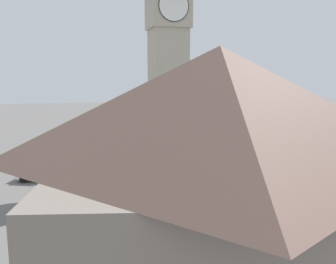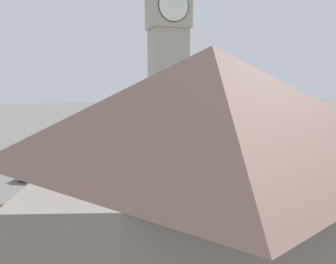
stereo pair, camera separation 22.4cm
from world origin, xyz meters
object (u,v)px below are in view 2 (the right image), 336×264
clock_tower (168,21)px  car_silver_kerb (96,172)px  lamp_post (261,136)px  car_blue_kerb (263,221)px  car_red_corner (195,157)px  road_sign (206,175)px  building_shop_left (237,117)px  car_white_side (40,172)px  car_black_far (77,160)px  tree (312,149)px  pedestrian (103,185)px

clock_tower → car_silver_kerb: size_ratio=5.40×
lamp_post → car_blue_kerb: bearing=-119.6°
clock_tower → car_red_corner: 15.16m
car_blue_kerb → car_silver_kerb: same height
clock_tower → road_sign: size_ratio=8.60×
car_red_corner → road_sign: road_sign is taller
building_shop_left → road_sign: building_shop_left is taller
car_silver_kerb → lamp_post: lamp_post is taller
car_silver_kerb → car_white_side: size_ratio=1.00×
road_sign → clock_tower: bearing=107.3°
car_silver_kerb → car_white_side: same height
clock_tower → car_black_far: bearing=136.6°
car_white_side → tree: 23.51m
car_blue_kerb → pedestrian: pedestrian is taller
building_shop_left → road_sign: bearing=-122.9°
car_red_corner → car_white_side: size_ratio=0.94×
car_blue_kerb → car_silver_kerb: bearing=122.8°
road_sign → building_shop_left: bearing=57.1°
car_black_far → lamp_post: size_ratio=0.82×
car_blue_kerb → clock_tower: bearing=102.8°
pedestrian → lamp_post: lamp_post is taller
car_black_far → tree: bearing=-41.9°
car_red_corner → lamp_post: size_ratio=0.78×
car_white_side → lamp_post: (21.24, -2.48, 2.81)m
clock_tower → pedestrian: 14.73m
tree → lamp_post: size_ratio=1.15×
car_silver_kerb → car_white_side: bearing=165.1°
car_red_corner → car_silver_kerb: bearing=-163.2°
car_silver_kerb → road_sign: bearing=-42.6°
car_black_far → tree: 23.06m
car_blue_kerb → building_shop_left: bearing=66.8°
car_blue_kerb → tree: tree is taller
road_sign → car_silver_kerb: bearing=137.4°
car_silver_kerb → clock_tower: bearing=-18.6°
pedestrian → road_sign: 8.11m
clock_tower → car_silver_kerb: (-6.31, 2.13, -13.36)m
car_white_side → car_black_far: (3.39, 3.99, 0.00)m
car_black_far → tree: (16.98, -15.25, 3.29)m
tree → clock_tower: bearing=139.4°
pedestrian → building_shop_left: (19.59, 16.02, 2.93)m
pedestrian → lamp_post: 16.72m
lamp_post → road_sign: (-8.39, -6.09, -1.67)m
pedestrian → building_shop_left: size_ratio=0.14×
tree → building_shop_left: size_ratio=0.50×
car_white_side → pedestrian: size_ratio=2.64×
clock_tower → lamp_post: clock_tower is taller
clock_tower → pedestrian: bearing=-155.6°
clock_tower → pedestrian: (-6.11, -2.77, -13.11)m
car_red_corner → lamp_post: bearing=-40.0°
tree → lamp_post: (0.87, 8.78, -0.48)m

